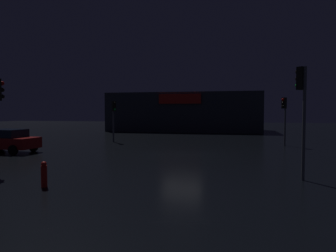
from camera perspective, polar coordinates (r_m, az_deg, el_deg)
name	(u,v)px	position (r m, az deg, el deg)	size (l,w,h in m)	color
ground_plane	(182,155)	(19.79, 2.60, -5.34)	(120.00, 120.00, 0.00)	black
store_building	(186,112)	(44.69, 3.29, 2.59)	(21.02, 9.77, 5.34)	#33383D
traffic_signal_main	(284,111)	(26.28, 20.79, 2.63)	(0.42, 0.42, 3.88)	#595B60
traffic_signal_cross_left	(114,113)	(28.15, -10.04, 2.38)	(0.43, 0.42, 3.70)	#595B60
traffic_signal_cross_right	(302,97)	(13.45, 23.62, 4.91)	(0.42, 0.42, 4.56)	#595B60
car_near	(7,140)	(23.43, -27.76, -2.40)	(4.39, 2.30, 1.57)	#A51414
fire_hydrant	(44,174)	(12.22, -22.03, -8.34)	(0.22, 0.22, 0.95)	red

